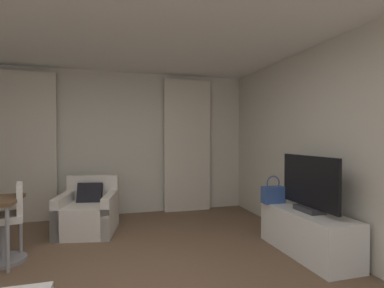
# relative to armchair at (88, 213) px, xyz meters

# --- Properties ---
(wall_window) EXTENTS (5.12, 0.06, 2.60)m
(wall_window) POSITION_rel_armchair_xyz_m (0.38, 0.97, 1.02)
(wall_window) COLOR beige
(wall_window) RESTS_ON ground
(wall_right) EXTENTS (0.06, 6.12, 2.60)m
(wall_right) POSITION_rel_armchair_xyz_m (2.91, -2.06, 1.02)
(wall_right) COLOR beige
(wall_right) RESTS_ON ground
(curtain_left_panel) EXTENTS (0.90, 0.06, 2.50)m
(curtain_left_panel) POSITION_rel_armchair_xyz_m (-1.00, 0.84, 0.97)
(curtain_left_panel) COLOR beige
(curtain_left_panel) RESTS_ON ground
(curtain_right_panel) EXTENTS (0.90, 0.06, 2.50)m
(curtain_right_panel) POSITION_rel_armchair_xyz_m (1.75, 0.84, 0.97)
(curtain_right_panel) COLOR beige
(curtain_right_panel) RESTS_ON ground
(armchair) EXTENTS (0.92, 0.97, 0.80)m
(armchair) POSITION_rel_armchair_xyz_m (0.00, 0.00, 0.00)
(armchair) COLOR silver
(armchair) RESTS_ON ground
(desk_chair) EXTENTS (0.48, 0.48, 0.88)m
(desk_chair) POSITION_rel_armchair_xyz_m (-0.82, -0.85, 0.11)
(desk_chair) COLOR gray
(desk_chair) RESTS_ON ground
(tv_console) EXTENTS (0.50, 1.32, 0.52)m
(tv_console) POSITION_rel_armchair_xyz_m (2.58, -1.61, -0.02)
(tv_console) COLOR white
(tv_console) RESTS_ON ground
(tv_flatscreen) EXTENTS (0.20, 0.97, 0.67)m
(tv_flatscreen) POSITION_rel_armchair_xyz_m (2.58, -1.65, 0.55)
(tv_flatscreen) COLOR #333338
(tv_flatscreen) RESTS_ON tv_console
(handbag_primary) EXTENTS (0.30, 0.14, 0.37)m
(handbag_primary) POSITION_rel_armchair_xyz_m (2.42, -1.11, 0.36)
(handbag_primary) COLOR #335193
(handbag_primary) RESTS_ON tv_console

